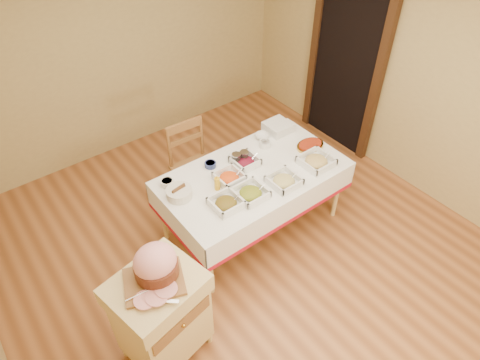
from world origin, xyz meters
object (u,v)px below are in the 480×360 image
at_px(ham_on_board, 155,266).
at_px(plate_stack, 278,127).
at_px(preserve_jar_right, 244,157).
at_px(brass_platter, 310,145).
at_px(butcher_cart, 161,313).
at_px(dining_chair, 194,166).
at_px(dining_table, 253,185).
at_px(bread_basket, 179,193).
at_px(preserve_jar_left, 236,159).
at_px(mustard_bottle, 217,183).

distance_m(ham_on_board, plate_stack, 2.29).
relative_size(preserve_jar_right, plate_stack, 0.45).
bearing_deg(brass_platter, butcher_cart, -164.02).
relative_size(dining_chair, brass_platter, 3.20).
xyz_separation_m(dining_table, dining_chair, (-0.26, 0.68, -0.08)).
relative_size(dining_chair, bread_basket, 4.21).
bearing_deg(bread_basket, preserve_jar_right, 3.51).
height_order(dining_table, preserve_jar_left, preserve_jar_left).
bearing_deg(preserve_jar_left, preserve_jar_right, -9.52).
xyz_separation_m(preserve_jar_left, preserve_jar_right, (0.09, -0.01, -0.00)).
bearing_deg(preserve_jar_right, dining_table, -101.35).
height_order(butcher_cart, bread_basket, butcher_cart).
distance_m(butcher_cart, plate_stack, 2.35).
relative_size(mustard_bottle, brass_platter, 0.52).
height_order(preserve_jar_right, brass_platter, preserve_jar_right).
bearing_deg(preserve_jar_left, brass_platter, -17.67).
distance_m(plate_stack, brass_platter, 0.44).
distance_m(butcher_cart, bread_basket, 1.09).
height_order(butcher_cart, ham_on_board, ham_on_board).
bearing_deg(preserve_jar_right, mustard_bottle, -158.74).
relative_size(preserve_jar_left, plate_stack, 0.45).
relative_size(dining_table, bread_basket, 7.60).
xyz_separation_m(dining_table, butcher_cart, (-1.43, -0.65, -0.07)).
distance_m(butcher_cart, brass_platter, 2.26).
distance_m(preserve_jar_left, bread_basket, 0.70).
bearing_deg(dining_chair, mustard_bottle, -102.83).
relative_size(plate_stack, brass_platter, 0.83).
distance_m(dining_table, plate_stack, 0.79).
bearing_deg(mustard_bottle, dining_table, -3.00).
distance_m(dining_chair, plate_stack, 1.01).
distance_m(dining_table, ham_on_board, 1.58).
height_order(preserve_jar_right, mustard_bottle, mustard_bottle).
distance_m(dining_table, preserve_jar_right, 0.29).
relative_size(dining_table, dining_chair, 1.80).
distance_m(butcher_cart, mustard_bottle, 1.26).
bearing_deg(plate_stack, bread_basket, -170.17).
height_order(ham_on_board, bread_basket, ham_on_board).
xyz_separation_m(dining_table, brass_platter, (0.73, -0.04, 0.18)).
xyz_separation_m(dining_table, bread_basket, (-0.75, 0.15, 0.21)).
relative_size(bread_basket, plate_stack, 0.92).
bearing_deg(brass_platter, dining_chair, 144.16).
distance_m(dining_table, mustard_bottle, 0.48).
distance_m(preserve_jar_left, plate_stack, 0.73).
xyz_separation_m(preserve_jar_right, mustard_bottle, (-0.45, -0.18, 0.02)).
bearing_deg(plate_stack, ham_on_board, -153.62).
xyz_separation_m(preserve_jar_left, bread_basket, (-0.70, -0.06, -0.01)).
bearing_deg(brass_platter, preserve_jar_right, 161.35).
bearing_deg(butcher_cart, plate_stack, 26.66).
bearing_deg(butcher_cart, dining_table, 24.61).
bearing_deg(ham_on_board, bread_basket, 50.39).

